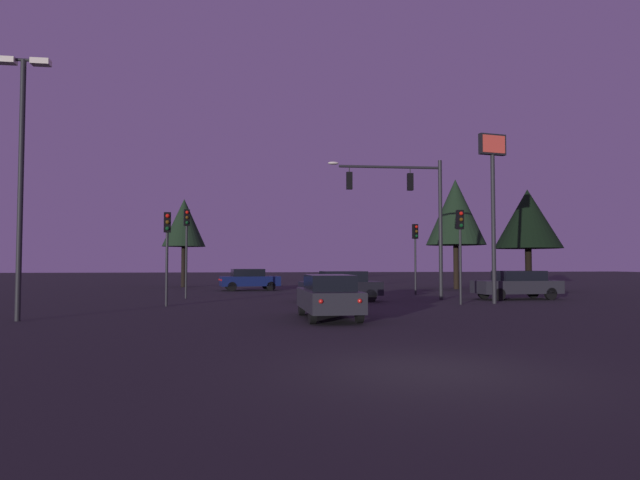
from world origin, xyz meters
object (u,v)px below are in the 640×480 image
at_px(store_sign_illuminated, 493,181).
at_px(car_crossing_right, 517,284).
at_px(traffic_light_corner_right, 460,238).
at_px(traffic_light_median, 187,236).
at_px(car_far_lane, 249,279).
at_px(car_nearside_lane, 329,296).
at_px(traffic_signal_mast_arm, 410,202).
at_px(traffic_light_corner_left, 415,245).
at_px(tree_center_horizon, 528,219).
at_px(parking_lot_lamp_post, 21,156).
at_px(traffic_light_far_side, 167,239).
at_px(tree_left_far, 184,223).
at_px(tree_behind_sign, 456,212).
at_px(car_crossing_left, 341,286).

bearing_deg(store_sign_illuminated, car_crossing_right, 46.64).
distance_m(traffic_light_corner_right, traffic_light_median, 14.53).
bearing_deg(car_far_lane, car_nearside_lane, -82.90).
height_order(traffic_signal_mast_arm, car_crossing_right, traffic_signal_mast_arm).
distance_m(traffic_light_corner_left, tree_center_horizon, 9.76).
height_order(car_nearside_lane, parking_lot_lamp_post, parking_lot_lamp_post).
relative_size(traffic_light_far_side, tree_left_far, 0.59).
height_order(traffic_light_far_side, car_far_lane, traffic_light_far_side).
height_order(car_far_lane, tree_behind_sign, tree_behind_sign).
height_order(traffic_light_corner_right, parking_lot_lamp_post, parking_lot_lamp_post).
bearing_deg(parking_lot_lamp_post, tree_behind_sign, 40.14).
bearing_deg(car_crossing_right, traffic_light_median, 169.89).
relative_size(traffic_light_corner_right, store_sign_illuminated, 0.54).
relative_size(traffic_light_median, car_crossing_left, 1.18).
bearing_deg(car_nearside_lane, traffic_light_far_side, 134.49).
height_order(car_far_lane, parking_lot_lamp_post, parking_lot_lamp_post).
relative_size(car_crossing_left, car_crossing_right, 0.89).
relative_size(car_nearside_lane, tree_left_far, 0.63).
height_order(traffic_signal_mast_arm, tree_center_horizon, traffic_signal_mast_arm).
distance_m(traffic_light_corner_left, traffic_light_far_side, 15.61).
relative_size(car_crossing_left, store_sign_illuminated, 0.51).
distance_m(car_crossing_left, car_far_lane, 12.78).
height_order(traffic_light_median, parking_lot_lamp_post, parking_lot_lamp_post).
relative_size(traffic_light_corner_left, parking_lot_lamp_post, 0.49).
height_order(traffic_light_corner_left, parking_lot_lamp_post, parking_lot_lamp_post).
height_order(car_crossing_right, tree_center_horizon, tree_center_horizon).
bearing_deg(car_nearside_lane, parking_lot_lamp_post, 175.84).
bearing_deg(traffic_light_median, traffic_light_corner_right, -25.47).
xyz_separation_m(traffic_signal_mast_arm, store_sign_illuminated, (3.17, -3.01, 0.73)).
relative_size(car_crossing_right, tree_center_horizon, 0.66).
bearing_deg(tree_left_far, traffic_light_corner_left, -40.04).
bearing_deg(traffic_signal_mast_arm, tree_behind_sign, 57.96).
distance_m(traffic_signal_mast_arm, traffic_light_median, 12.23).
xyz_separation_m(traffic_signal_mast_arm, car_nearside_lane, (-5.72, -8.95, -4.33)).
xyz_separation_m(traffic_light_median, store_sign_illuminated, (14.92, -5.92, 2.44)).
distance_m(car_far_lane, tree_center_horizon, 19.91).
distance_m(tree_left_far, tree_center_horizon, 26.25).
bearing_deg(car_crossing_right, tree_center_horizon, 57.55).
relative_size(car_far_lane, tree_left_far, 0.61).
xyz_separation_m(car_crossing_right, tree_left_far, (-19.28, 17.77, 4.38)).
bearing_deg(traffic_light_far_side, car_far_lane, 74.80).
relative_size(car_far_lane, tree_behind_sign, 0.53).
xyz_separation_m(traffic_light_median, traffic_light_far_side, (-0.28, -5.43, -0.44)).
bearing_deg(car_crossing_left, car_nearside_lane, -102.98).
bearing_deg(tree_center_horizon, tree_behind_sign, 137.09).
height_order(traffic_light_far_side, car_nearside_lane, traffic_light_far_side).
xyz_separation_m(car_nearside_lane, tree_left_far, (-7.76, 26.50, 4.39)).
bearing_deg(store_sign_illuminated, traffic_light_median, 158.36).
relative_size(traffic_light_corner_right, traffic_light_far_side, 1.05).
xyz_separation_m(traffic_light_median, parking_lot_lamp_post, (-4.29, -11.11, 2.10)).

